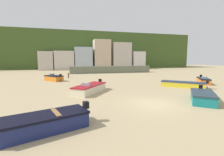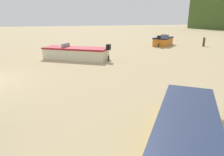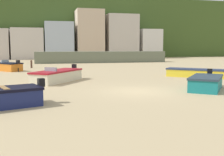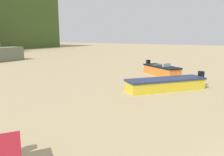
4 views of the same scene
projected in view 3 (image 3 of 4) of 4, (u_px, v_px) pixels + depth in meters
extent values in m
plane|color=tan|center=(139.00, 91.00, 16.66)|extent=(160.00, 160.00, 0.00)
cube|color=#3D5624|center=(63.00, 30.00, 79.51)|extent=(90.00, 32.00, 14.61)
cube|color=#676F59|center=(102.00, 57.00, 46.44)|extent=(21.81, 2.40, 1.86)
cube|color=beige|center=(28.00, 44.00, 59.17)|extent=(6.55, 5.17, 6.53)
cube|color=#ACBAC9|center=(59.00, 41.00, 60.93)|extent=(6.09, 5.77, 7.95)
cube|color=beige|center=(89.00, 34.00, 62.79)|extent=(5.97, 6.61, 10.79)
cube|color=beige|center=(121.00, 37.00, 63.91)|extent=(7.04, 5.20, 9.92)
cube|color=silver|center=(148.00, 44.00, 65.99)|extent=(4.94, 5.77, 6.67)
cube|color=gold|center=(197.00, 74.00, 24.27)|extent=(4.72, 4.37, 0.63)
cube|color=#263150|center=(197.00, 69.00, 24.22)|extent=(4.84, 4.50, 0.12)
cube|color=black|center=(41.00, 83.00, 13.18)|extent=(0.37, 0.39, 0.40)
cylinder|color=black|center=(42.00, 99.00, 13.27)|extent=(0.13, 0.13, 0.37)
cube|color=olive|center=(4.00, 88.00, 12.28)|extent=(0.67, 1.34, 0.08)
cube|color=#177477|center=(206.00, 84.00, 17.24)|extent=(3.52, 3.79, 0.74)
cube|color=#263642|center=(206.00, 77.00, 17.20)|extent=(3.64, 3.92, 0.12)
cube|color=black|center=(210.00, 72.00, 18.93)|extent=(0.42, 0.42, 0.40)
cylinder|color=black|center=(209.00, 83.00, 19.02)|extent=(0.14, 0.14, 0.37)
cube|color=orange|center=(8.00, 67.00, 30.57)|extent=(3.26, 3.44, 0.80)
cube|color=black|center=(8.00, 63.00, 30.52)|extent=(3.39, 3.56, 0.12)
cube|color=black|center=(18.00, 62.00, 29.47)|extent=(0.43, 0.42, 0.40)
cylinder|color=black|center=(18.00, 70.00, 29.56)|extent=(0.14, 0.14, 0.40)
cube|color=#8C9EA8|center=(5.00, 61.00, 30.82)|extent=(0.81, 0.74, 0.28)
cube|color=beige|center=(57.00, 77.00, 21.15)|extent=(4.11, 4.80, 0.76)
cube|color=maroon|center=(57.00, 71.00, 21.10)|extent=(4.24, 4.93, 0.12)
cube|color=black|center=(74.00, 66.00, 23.44)|extent=(0.42, 0.41, 0.40)
cylinder|color=black|center=(74.00, 76.00, 23.53)|extent=(0.14, 0.14, 0.38)
cube|color=#8C9EA8|center=(51.00, 69.00, 20.31)|extent=(0.90, 0.73, 0.28)
cylinder|color=#4A3225|center=(31.00, 64.00, 34.72)|extent=(0.23, 0.23, 0.97)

